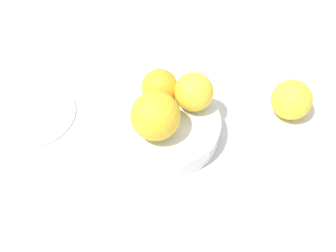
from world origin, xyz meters
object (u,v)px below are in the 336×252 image
(side_plate, at_px, (32,114))
(orange_in_bowl_1, at_px, (194,92))
(fruit_bowl, at_px, (168,128))
(orange_in_bowl_0, at_px, (155,116))
(orange_in_bowl_2, at_px, (160,87))
(orange_loose_0, at_px, (291,100))

(side_plate, bearing_deg, orange_in_bowl_1, -73.35)
(fruit_bowl, relative_size, orange_in_bowl_0, 2.25)
(fruit_bowl, relative_size, orange_in_bowl_2, 2.91)
(orange_in_bowl_0, distance_m, orange_in_bowl_2, 0.07)
(orange_in_bowl_0, height_order, orange_loose_0, orange_in_bowl_0)
(fruit_bowl, height_order, orange_in_bowl_2, orange_in_bowl_2)
(orange_in_bowl_0, height_order, orange_in_bowl_2, orange_in_bowl_0)
(orange_in_bowl_1, distance_m, orange_in_bowl_2, 0.06)
(orange_loose_0, bearing_deg, orange_in_bowl_1, 113.79)
(orange_in_bowl_0, xyz_separation_m, orange_in_bowl_2, (0.07, 0.02, -0.01))
(fruit_bowl, relative_size, orange_loose_0, 2.49)
(orange_in_bowl_0, distance_m, side_plate, 0.26)
(fruit_bowl, distance_m, side_plate, 0.26)
(orange_in_bowl_2, xyz_separation_m, side_plate, (-0.08, 0.23, -0.07))
(orange_in_bowl_0, bearing_deg, orange_in_bowl_2, 14.14)
(fruit_bowl, bearing_deg, orange_in_bowl_0, 158.28)
(fruit_bowl, distance_m, orange_in_bowl_2, 0.07)
(orange_in_bowl_1, height_order, side_plate, orange_in_bowl_1)
(fruit_bowl, height_order, side_plate, fruit_bowl)
(orange_loose_0, height_order, side_plate, orange_loose_0)
(orange_in_bowl_0, relative_size, side_plate, 0.51)
(fruit_bowl, relative_size, side_plate, 1.14)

